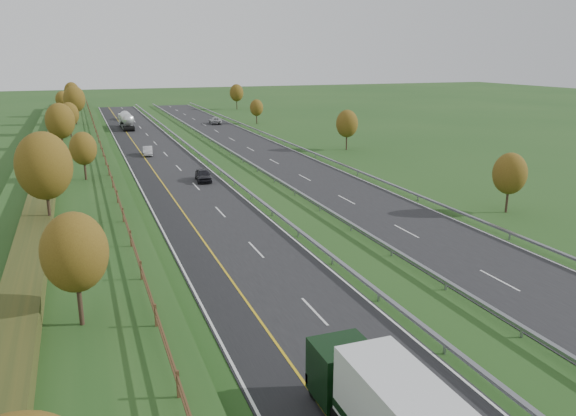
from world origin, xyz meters
The scene contains 18 objects.
ground centered at (8.00, 55.00, 0.00)m, with size 400.00×400.00×0.00m, color #204518.
near_carriageway centered at (0.00, 60.00, 0.02)m, with size 10.50×200.00×0.04m, color black.
far_carriageway centered at (16.50, 60.00, 0.02)m, with size 10.50×200.00×0.04m, color black.
hard_shoulder centered at (-3.75, 60.00, 0.02)m, with size 3.00×200.00×0.04m, color black.
lane_markings centered at (6.40, 59.88, 0.05)m, with size 26.75×200.00×0.01m.
embankment_left centered at (-13.00, 60.00, 1.00)m, with size 12.00×200.00×2.00m, color #204518.
hedge_left centered at (-15.00, 60.00, 2.55)m, with size 2.20×180.00×1.10m, color #2D3716.
fence_left centered at (-8.50, 59.59, 2.73)m, with size 0.12×189.06×1.20m.
median_barrier_near centered at (5.70, 60.00, 0.61)m, with size 0.32×200.00×0.71m.
median_barrier_far centered at (10.80, 60.00, 0.61)m, with size 0.32×200.00×0.71m.
outer_barrier_far centered at (22.30, 60.00, 0.62)m, with size 0.32×200.00×0.71m.
trees_left centered at (-12.64, 56.63, 6.37)m, with size 6.64×164.30×7.66m.
trees_far centered at (29.80, 89.21, 4.25)m, with size 8.45×118.60×7.12m.
road_tanker centered at (-1.60, 106.02, 1.86)m, with size 2.40×11.22×3.46m.
car_dark_near centered at (2.70, 49.59, 0.80)m, with size 1.80×4.48×1.53m, color black.
car_silver_mid centered at (-1.47, 70.94, 0.72)m, with size 1.43×4.11×1.36m, color #A5A4A8.
car_small_far centered at (-0.62, 123.57, 0.83)m, with size 2.21×5.43×1.57m, color #151541.
car_oncoming centered at (17.95, 107.67, 0.78)m, with size 2.45×5.32×1.48m, color #ADADB2.
Camera 1 is at (-11.26, -17.90, 15.23)m, focal length 35.00 mm.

